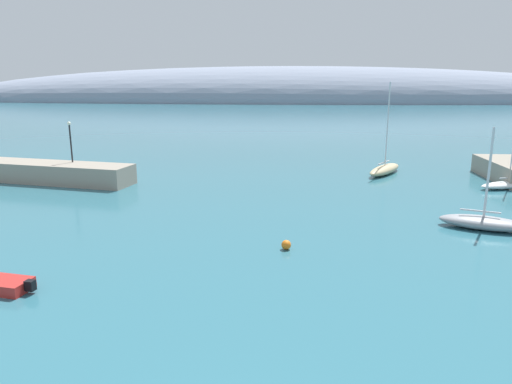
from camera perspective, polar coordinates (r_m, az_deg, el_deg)
breakwater_rocks at (r=52.63m, az=-23.96°, el=2.21°), size 18.46×7.02×2.02m
distant_ridge at (r=243.81m, az=3.78°, el=10.96°), size 366.75×64.86×35.19m
sailboat_sand_near_shore at (r=54.25m, az=15.44°, el=2.73°), size 5.34×7.19×10.09m
sailboat_grey_mid_mooring at (r=36.51m, az=25.98°, el=-3.30°), size 6.18×3.98×7.16m
sailboat_white_outer_mooring at (r=51.38m, az=28.46°, el=0.90°), size 6.37×3.69×10.30m
mooring_buoy_orange at (r=29.06m, az=3.71°, el=-6.45°), size 0.60×0.60×0.60m
harbor_lamp_post at (r=51.46m, az=-21.73°, el=6.23°), size 0.36×0.36×4.16m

